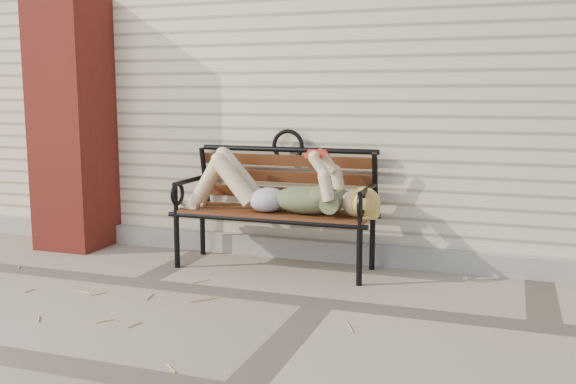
% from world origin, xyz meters
% --- Properties ---
extents(ground, '(80.00, 80.00, 0.00)m').
position_xyz_m(ground, '(0.00, 0.00, 0.00)').
color(ground, gray).
rests_on(ground, ground).
extents(house_wall, '(8.00, 4.00, 3.00)m').
position_xyz_m(house_wall, '(0.00, 3.00, 1.50)').
color(house_wall, beige).
rests_on(house_wall, ground).
extents(foundation_strip, '(8.00, 0.10, 0.15)m').
position_xyz_m(foundation_strip, '(0.00, 0.97, 0.07)').
color(foundation_strip, '#A9A498').
rests_on(foundation_strip, ground).
extents(brick_pillar, '(0.50, 0.50, 2.00)m').
position_xyz_m(brick_pillar, '(-2.30, 0.75, 1.00)').
color(brick_pillar, maroon).
rests_on(brick_pillar, ground).
extents(garden_bench, '(1.52, 0.60, 0.98)m').
position_xyz_m(garden_bench, '(-0.54, 0.72, 0.55)').
color(garden_bench, black).
rests_on(garden_bench, ground).
extents(reading_woman, '(1.43, 0.32, 0.45)m').
position_xyz_m(reading_woman, '(-0.52, 0.60, 0.58)').
color(reading_woman, '#0A354C').
rests_on(reading_woman, ground).
extents(straw_scatter, '(2.67, 1.75, 0.01)m').
position_xyz_m(straw_scatter, '(-0.98, -0.47, 0.01)').
color(straw_scatter, tan).
rests_on(straw_scatter, ground).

